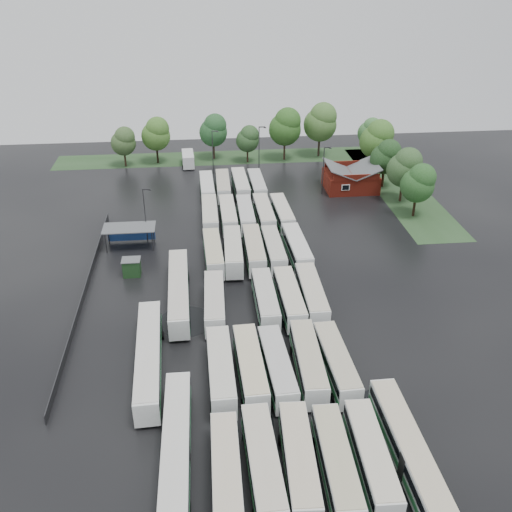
{
  "coord_description": "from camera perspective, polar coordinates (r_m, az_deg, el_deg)",
  "views": [
    {
      "loc": [
        -5.46,
        -61.28,
        42.21
      ],
      "look_at": [
        2.0,
        12.0,
        2.5
      ],
      "focal_mm": 40.0,
      "sensor_mm": 36.0,
      "label": 1
    }
  ],
  "objects": [
    {
      "name": "bus_r0c4",
      "position": [
        55.41,
        11.44,
        -19.15
      ],
      "size": [
        2.94,
        12.21,
        3.38
      ],
      "rotation": [
        0.0,
        0.0,
        -0.03
      ],
      "color": "silver",
      "rests_on": "ground"
    },
    {
      "name": "puddle_4",
      "position": [
        64.06,
        11.69,
        -13.61
      ],
      "size": [
        2.29,
        2.29,
        0.01
      ],
      "primitive_type": "cylinder",
      "color": "black",
      "rests_on": "ground"
    },
    {
      "name": "tree_east_1",
      "position": [
        109.89,
        14.71,
        8.59
      ],
      "size": [
        6.37,
        6.37,
        10.55
      ],
      "color": "#322317",
      "rests_on": "ground"
    },
    {
      "name": "puddle_1",
      "position": [
        57.55,
        11.49,
        -19.6
      ],
      "size": [
        3.36,
        3.36,
        0.01
      ],
      "primitive_type": "cylinder",
      "color": "black",
      "rests_on": "ground"
    },
    {
      "name": "bus_r2c3",
      "position": [
        75.07,
        3.36,
        -4.23
      ],
      "size": [
        2.8,
        12.24,
        3.4
      ],
      "rotation": [
        0.0,
        0.0,
        0.02
      ],
      "color": "silver",
      "rests_on": "ground"
    },
    {
      "name": "bus_r4c4",
      "position": [
        99.33,
        2.62,
        4.3
      ],
      "size": [
        2.93,
        11.93,
        3.3
      ],
      "rotation": [
        0.0,
        0.0,
        0.04
      ],
      "color": "silver",
      "rests_on": "ground"
    },
    {
      "name": "bus_r2c4",
      "position": [
        75.88,
        5.57,
        -3.9
      ],
      "size": [
        2.85,
        12.55,
        3.48
      ],
      "rotation": [
        0.0,
        0.0,
        -0.01
      ],
      "color": "silver",
      "rests_on": "ground"
    },
    {
      "name": "minibus",
      "position": [
        128.04,
        -6.81,
        9.65
      ],
      "size": [
        2.79,
        6.8,
        2.93
      ],
      "rotation": [
        0.0,
        0.0,
        0.04
      ],
      "color": "silver",
      "rests_on": "ground"
    },
    {
      "name": "puddle_0",
      "position": [
        60.07,
        -0.73,
        -16.31
      ],
      "size": [
        5.07,
        5.07,
        0.01
      ],
      "primitive_type": "cylinder",
      "color": "black",
      "rests_on": "ground"
    },
    {
      "name": "tree_north_4",
      "position": [
        129.49,
        3.0,
        12.81
      ],
      "size": [
        7.18,
        7.18,
        11.89
      ],
      "color": "#39291D",
      "rests_on": "ground"
    },
    {
      "name": "bus_r1c3",
      "position": [
        64.46,
        5.23,
        -10.52
      ],
      "size": [
        2.99,
        12.49,
        3.46
      ],
      "rotation": [
        0.0,
        0.0,
        -0.03
      ],
      "color": "silver",
      "rests_on": "ground"
    },
    {
      "name": "utility_hut",
      "position": [
        85.12,
        -12.33,
        -1.1
      ],
      "size": [
        2.7,
        2.2,
        2.62
      ],
      "color": "#153516",
      "rests_on": "ground"
    },
    {
      "name": "puddle_3",
      "position": [
        73.84,
        2.03,
        -6.55
      ],
      "size": [
        3.27,
        3.27,
        0.01
      ],
      "primitive_type": "cylinder",
      "color": "black",
      "rests_on": "ground"
    },
    {
      "name": "bus_r1c2",
      "position": [
        63.68,
        2.13,
        -11.04
      ],
      "size": [
        3.11,
        12.09,
        3.34
      ],
      "rotation": [
        0.0,
        0.0,
        0.05
      ],
      "color": "silver",
      "rests_on": "ground"
    },
    {
      "name": "bus_r3c2",
      "position": [
        86.73,
        -0.2,
        0.63
      ],
      "size": [
        2.69,
        12.39,
        3.45
      ],
      "rotation": [
        0.0,
        0.0,
        -0.0
      ],
      "color": "silver",
      "rests_on": "ground"
    },
    {
      "name": "west_fence",
      "position": [
        82.53,
        -16.7,
        -3.28
      ],
      "size": [
        0.1,
        50.0,
        1.2
      ],
      "primitive_type": "cube",
      "color": "#2D2D30",
      "rests_on": "ground"
    },
    {
      "name": "tree_north_1",
      "position": [
        129.21,
        -9.93,
        11.97
      ],
      "size": [
        6.31,
        6.31,
        10.45
      ],
      "color": "black",
      "rests_on": "ground"
    },
    {
      "name": "bus_r2c2",
      "position": [
        74.77,
        0.95,
        -4.36
      ],
      "size": [
        2.6,
        11.99,
        3.33
      ],
      "rotation": [
        0.0,
        0.0,
        0.0
      ],
      "color": "silver",
      "rests_on": "ground"
    },
    {
      "name": "grass_strip_north",
      "position": [
        133.17,
        -2.33,
        9.83
      ],
      "size": [
        80.0,
        10.0,
        0.01
      ],
      "primitive_type": "cube",
      "color": "#254221",
      "rests_on": "ground"
    },
    {
      "name": "lamp_post_back_e",
      "position": [
        121.35,
        0.37,
        10.9
      ],
      "size": [
        1.55,
        0.3,
        10.08
      ],
      "color": "#2D2D30",
      "rests_on": "ground"
    },
    {
      "name": "bus_r4c3",
      "position": [
        98.84,
        0.81,
        4.24
      ],
      "size": [
        2.81,
        12.24,
        3.39
      ],
      "rotation": [
        0.0,
        0.0,
        0.02
      ],
      "color": "silver",
      "rests_on": "ground"
    },
    {
      "name": "bus_r5c3",
      "position": [
        111.35,
        0.1,
        7.06
      ],
      "size": [
        2.75,
        11.96,
        3.32
      ],
      "rotation": [
        0.0,
        0.0,
        0.02
      ],
      "color": "silver",
      "rests_on": "ground"
    },
    {
      "name": "bus_r4c2",
      "position": [
        98.62,
        -1.05,
        4.14
      ],
      "size": [
        2.59,
        11.87,
        3.3
      ],
      "rotation": [
        0.0,
        0.0,
        -0.01
      ],
      "color": "silver",
      "rests_on": "ground"
    },
    {
      "name": "bus_r5c0",
      "position": [
        110.6,
        -4.92,
        6.8
      ],
      "size": [
        2.74,
        11.91,
        3.3
      ],
      "rotation": [
        0.0,
        0.0,
        0.02
      ],
      "color": "silver",
      "rests_on": "ground"
    },
    {
      "name": "bus_r5c2",
      "position": [
        111.44,
        -1.55,
        7.11
      ],
      "size": [
        2.91,
        12.46,
        3.45
      ],
      "rotation": [
        0.0,
        0.0,
        0.02
      ],
      "color": "silver",
      "rests_on": "ground"
    },
    {
      "name": "bus_r3c3",
      "position": [
        86.93,
        1.78,
        0.63
      ],
      "size": [
        2.69,
        11.89,
        3.3
      ],
      "rotation": [
        0.0,
        0.0,
        0.01
      ],
      "color": "silver",
      "rests_on": "ground"
    },
    {
      "name": "brick_building",
      "position": [
        115.42,
        9.44,
        7.48
      ],
      "size": [
        10.07,
        8.6,
        5.39
      ],
      "color": "maroon",
      "rests_on": "ground"
    },
    {
      "name": "tree_north_5",
      "position": [
        132.56,
        6.53,
        13.19
      ],
      "size": [
        7.49,
        7.49,
        12.41
      ],
      "color": "#33261C",
      "rests_on": "ground"
    },
    {
      "name": "tree_east_4",
      "position": [
        131.49,
        12.17,
        11.58
      ],
      "size": [
        5.35,
        5.35,
        8.86
      ],
      "color": "black",
      "rests_on": "ground"
    },
    {
      "name": "bus_r4c0",
      "position": [
        98.55,
        -4.63,
        4.08
      ],
      "size": [
        2.64,
        12.31,
        3.43
      ],
      "rotation": [
        0.0,
        0.0,
        -0.0
      ],
      "color": "silver",
      "rests_on": "ground"
    },
    {
      "name": "tree_north_6",
      "position": [
        135.34,
        11.36,
        12.14
      ],
      "size": [
        5.36,
        5.36,
        8.87
      ],
      "color": "black",
      "rests_on": "ground"
    },
    {
      "name": "bus_r2c0",
      "position": [
        74.29,
        -4.18,
        -4.67
      ],
      "size": [
        2.85,
        12.08,
        3.35
      ],
      "rotation": [
        0.0,
        0.0,
        -0.03
      ],
      "color": "silver",
      "rests_on": "ground"
    },
    {
      "name": "tree_east_2",
      "position": [
        116.55,
        12.92,
        9.67
      ],
      "size": [
        5.92,
        5.92,
        9.81
      ],
      "color": "#352112",
      "rests_on": "ground"
    },
    {
      "name": "bus_r3c0",
      "position": [
        86.11,
        -4.3,
        0.28
      ],
      "size": [
        2.9,
        12.02,
        3.33
      ],
      "rotation": [
        0.0,
        0.0,
        0.03
      ],
      "color": "silver",
      "rests_on": "ground"
    },
    {
      "name": "tree_north_2",
      "position": [
        130.57,
        -4.23,
        12.46
      ],
      "size": [
        6.26,
        6.26,
        10.37
      ],
      "color": "#38281E",
      "rests_on": "ground"
    },
    {
      "name": "bus_r1c4",
      "position": [
        64.76,
        8.02,
        -10.55
      ],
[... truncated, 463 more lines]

